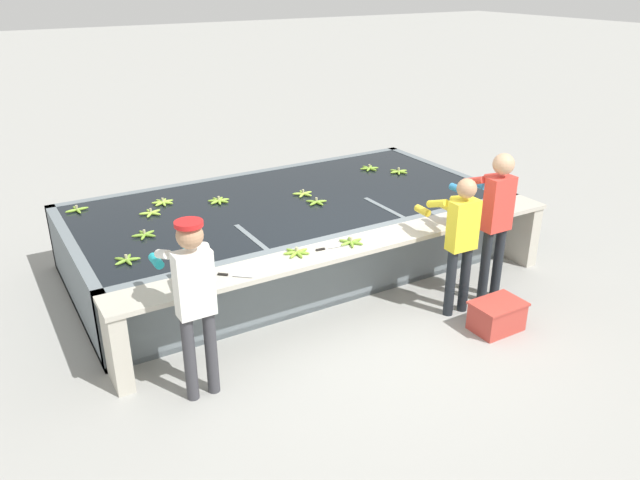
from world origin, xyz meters
TOP-DOWN VIEW (x-y plane):
  - ground_plane at (0.00, 0.00)m, footprint 80.00×80.00m
  - wash_tank at (-0.00, 1.80)m, footprint 5.40×2.72m
  - work_ledge at (0.00, 0.23)m, footprint 5.40×0.45m
  - worker_0 at (-2.00, -0.28)m, footprint 0.41×0.72m
  - worker_1 at (0.96, -0.32)m, footprint 0.42×0.71m
  - worker_2 at (1.51, -0.27)m, footprint 0.41×0.72m
  - banana_bunch_floating_0 at (1.93, 2.02)m, footprint 0.28×0.27m
  - banana_bunch_floating_1 at (-2.24, 1.03)m, footprint 0.28×0.27m
  - banana_bunch_floating_2 at (1.65, 2.37)m, footprint 0.28×0.28m
  - banana_bunch_floating_3 at (-1.40, 2.49)m, footprint 0.28×0.28m
  - banana_bunch_floating_4 at (-1.90, 1.58)m, footprint 0.28×0.27m
  - banana_bunch_floating_5 at (-0.78, 2.19)m, footprint 0.28×0.28m
  - banana_bunch_floating_6 at (0.27, 1.88)m, footprint 0.27×0.28m
  - banana_bunch_floating_7 at (0.26, 1.52)m, footprint 0.28×0.27m
  - banana_bunch_floating_8 at (-1.64, 2.20)m, footprint 0.28×0.27m
  - banana_bunch_floating_9 at (-2.39, 2.77)m, footprint 0.28×0.28m
  - banana_bunch_ledge_0 at (-0.69, 0.31)m, footprint 0.28×0.28m
  - banana_bunch_ledge_1 at (-0.06, 0.25)m, footprint 0.28×0.27m
  - knife_0 at (-1.48, 0.20)m, footprint 0.28×0.25m
  - knife_1 at (-0.36, 0.26)m, footprint 0.35×0.06m
  - crate at (1.09, -0.86)m, footprint 0.55×0.39m

SIDE VIEW (x-z plane):
  - ground_plane at x=0.00m, z-range 0.00..0.00m
  - crate at x=1.09m, z-range 0.00..0.33m
  - wash_tank at x=0.00m, z-range -0.01..0.83m
  - work_ledge at x=0.00m, z-range 0.20..1.04m
  - knife_0 at x=-1.48m, z-range 0.84..0.86m
  - knife_1 at x=-0.36m, z-range 0.84..0.86m
  - banana_bunch_floating_3 at x=-1.40m, z-range 0.82..0.89m
  - banana_bunch_floating_5 at x=-0.78m, z-range 0.82..0.89m
  - banana_bunch_floating_0 at x=1.93m, z-range 0.82..0.89m
  - banana_bunch_floating_2 at x=1.65m, z-range 0.82..0.89m
  - banana_bunch_floating_1 at x=-2.24m, z-range 0.82..0.89m
  - banana_bunch_floating_4 at x=-1.90m, z-range 0.82..0.89m
  - banana_bunch_floating_6 at x=0.27m, z-range 0.82..0.89m
  - banana_bunch_floating_7 at x=0.26m, z-range 0.82..0.89m
  - banana_bunch_floating_8 at x=-1.64m, z-range 0.82..0.89m
  - banana_bunch_floating_9 at x=-2.39m, z-range 0.82..0.89m
  - banana_bunch_ledge_0 at x=-0.69m, z-range 0.82..0.90m
  - banana_bunch_ledge_1 at x=-0.06m, z-range 0.82..0.90m
  - worker_1 at x=0.96m, z-range 0.15..1.72m
  - worker_0 at x=-2.00m, z-range 0.18..1.87m
  - worker_2 at x=1.51m, z-range 0.18..1.93m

